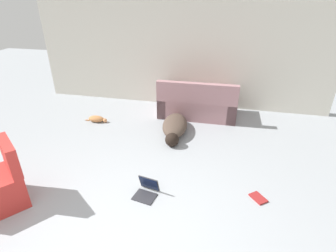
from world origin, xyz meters
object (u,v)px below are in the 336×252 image
(cat, at_px, (97,119))
(laptop_open, at_px, (147,189))
(dog, at_px, (175,127))
(book_red, at_px, (258,198))
(couch, at_px, (198,104))

(cat, distance_m, laptop_open, 2.68)
(dog, bearing_deg, laptop_open, -6.64)
(laptop_open, bearing_deg, dog, 100.11)
(dog, height_order, book_red, dog)
(dog, height_order, cat, dog)
(laptop_open, bearing_deg, book_red, 19.37)
(cat, bearing_deg, book_red, -28.74)
(couch, distance_m, cat, 2.31)
(book_red, bearing_deg, laptop_open, -171.41)
(laptop_open, height_order, book_red, laptop_open)
(cat, xyz_separation_m, laptop_open, (1.78, -2.01, 0.01))
(couch, distance_m, book_red, 2.88)
(cat, xyz_separation_m, book_red, (3.33, -1.78, -0.05))
(laptop_open, relative_size, book_red, 1.33)
(laptop_open, distance_m, book_red, 1.57)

